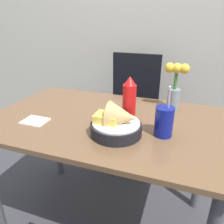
{
  "coord_description": "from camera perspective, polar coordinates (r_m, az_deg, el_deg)",
  "views": [
    {
      "loc": [
        0.37,
        -0.94,
        1.2
      ],
      "look_at": [
        0.05,
        -0.04,
        0.78
      ],
      "focal_mm": 35.0,
      "sensor_mm": 36.0,
      "label": 1
    }
  ],
  "objects": [
    {
      "name": "ground_plane",
      "position": [
        1.57,
        -1.45,
        -26.21
      ],
      "size": [
        12.0,
        12.0,
        0.0
      ],
      "primitive_type": "plane",
      "color": "#38383D"
    },
    {
      "name": "drink_cup",
      "position": [
        0.96,
        13.4,
        -2.66
      ],
      "size": [
        0.08,
        0.08,
        0.24
      ],
      "color": "navy",
      "rests_on": "dining_table"
    },
    {
      "name": "ketchup_bottle",
      "position": [
        1.09,
        4.54,
        3.55
      ],
      "size": [
        0.07,
        0.07,
        0.22
      ],
      "color": "red",
      "rests_on": "dining_table"
    },
    {
      "name": "napkin",
      "position": [
        1.15,
        -19.44,
        -2.21
      ],
      "size": [
        0.12,
        0.1,
        0.01
      ],
      "color": "white",
      "rests_on": "dining_table"
    },
    {
      "name": "chair_far_window",
      "position": [
        1.84,
        5.43,
        2.85
      ],
      "size": [
        0.4,
        0.4,
        0.93
      ],
      "color": "black",
      "rests_on": "ground_plane"
    },
    {
      "name": "food_basket",
      "position": [
        0.95,
        1.5,
        -2.99
      ],
      "size": [
        0.23,
        0.23,
        0.15
      ],
      "color": "black",
      "rests_on": "dining_table"
    },
    {
      "name": "dining_table",
      "position": [
        1.17,
        -1.76,
        -6.23
      ],
      "size": [
        1.18,
        0.74,
        0.72
      ],
      "color": "brown",
      "rests_on": "ground_plane"
    },
    {
      "name": "wall_window",
      "position": [
        2.06,
        10.16,
        26.18
      ],
      "size": [
        7.0,
        0.06,
        2.6
      ],
      "color": "#B7B2A3",
      "rests_on": "ground_plane"
    },
    {
      "name": "flower_vase",
      "position": [
        1.24,
        16.15,
        6.86
      ],
      "size": [
        0.13,
        0.07,
        0.26
      ],
      "color": "gray",
      "rests_on": "dining_table"
    }
  ]
}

